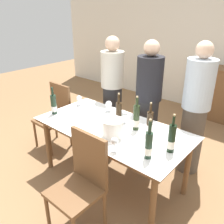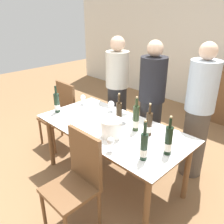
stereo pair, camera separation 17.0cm
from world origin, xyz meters
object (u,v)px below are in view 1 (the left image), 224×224
wine_bottle_1 (149,145)px  chair_left_end (56,113)px  ice_bucket (113,128)px  wine_glass_0 (109,105)px  wine_bottle_2 (119,114)px  wine_glass_1 (124,114)px  wine_glass_2 (115,142)px  wine_glass_3 (79,99)px  person_host (112,92)px  dining_table (112,132)px  wine_bottle_5 (54,105)px  wine_bottle_0 (136,118)px  wine_bottle_3 (150,123)px  wine_bottle_4 (172,139)px  person_guest_right (195,111)px  person_guest_left (148,104)px

wine_bottle_1 → chair_left_end: (-1.79, 0.33, -0.33)m
ice_bucket → wine_glass_0: size_ratio=1.63×
wine_bottle_1 → wine_bottle_2: bearing=152.1°
wine_glass_1 → wine_glass_2: wine_glass_1 is taller
wine_glass_1 → chair_left_end: size_ratio=0.16×
wine_glass_3 → person_host: 0.55m
dining_table → wine_glass_1: size_ratio=11.73×
ice_bucket → wine_bottle_1: (0.48, -0.08, 0.03)m
wine_glass_0 → wine_glass_2: (0.65, -0.65, 0.01)m
wine_glass_0 → chair_left_end: 0.93m
ice_bucket → wine_bottle_5: wine_bottle_5 is taller
ice_bucket → wine_bottle_0: size_ratio=0.59×
wine_bottle_3 → person_host: size_ratio=0.22×
ice_bucket → wine_bottle_1: bearing=-9.9°
wine_bottle_3 → wine_glass_1: 0.37m
wine_glass_0 → wine_glass_2: bearing=-45.0°
dining_table → wine_glass_3: bearing=165.5°
wine_bottle_1 → wine_glass_0: bearing=150.3°
person_host → ice_bucket: bearing=-49.0°
wine_bottle_0 → person_host: 1.05m
dining_table → wine_bottle_4: bearing=-1.3°
wine_bottle_1 → wine_glass_3: wine_bottle_1 is taller
person_host → chair_left_end: bearing=-130.5°
wine_glass_0 → person_guest_right: bearing=29.4°
person_host → wine_bottle_2: bearing=-44.9°
person_guest_right → wine_bottle_5: bearing=-143.7°
wine_glass_0 → wine_bottle_4: bearing=-16.8°
wine_bottle_3 → wine_glass_2: 0.50m
dining_table → wine_glass_0: bearing=136.5°
wine_glass_1 → ice_bucket: bearing=-69.9°
wine_bottle_4 → person_guest_right: size_ratio=0.23×
wine_bottle_5 → wine_glass_3: size_ratio=2.52×
dining_table → wine_glass_2: wine_glass_2 is taller
ice_bucket → wine_glass_2: bearing=-45.9°
wine_glass_2 → person_guest_left: 1.09m
wine_glass_2 → person_guest_left: bearing=106.8°
wine_bottle_2 → wine_glass_0: (-0.34, 0.22, -0.04)m
wine_bottle_5 → wine_bottle_4: bearing=6.9°
wine_bottle_4 → wine_bottle_3: bearing=154.4°
wine_glass_3 → chair_left_end: chair_left_end is taller
wine_bottle_4 → wine_bottle_0: bearing=163.9°
chair_left_end → person_guest_left: bearing=26.5°
chair_left_end → wine_bottle_5: bearing=-36.7°
person_host → person_guest_left: (0.65, -0.04, 0.00)m
wine_bottle_4 → wine_glass_3: size_ratio=2.76×
dining_table → wine_glass_1: 0.24m
wine_glass_0 → person_guest_right: size_ratio=0.09×
wine_bottle_4 → person_guest_left: (-0.70, 0.70, -0.05)m
wine_bottle_3 → person_guest_right: person_guest_right is taller
ice_bucket → wine_bottle_0: wine_bottle_0 is taller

